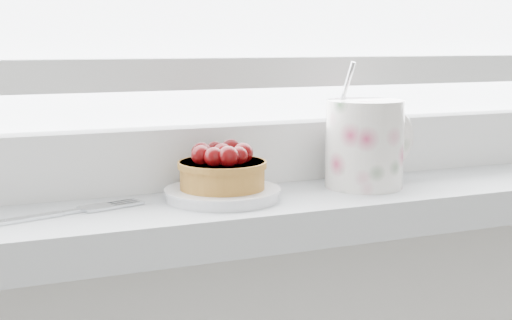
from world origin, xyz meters
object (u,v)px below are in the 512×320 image
saucer (222,194)px  fork (45,216)px  floral_mug (366,142)px  raspberry_tart (222,168)px

saucer → fork: bearing=-177.5°
floral_mug → fork: (-0.36, -0.01, -0.05)m
raspberry_tart → fork: (-0.18, -0.01, -0.03)m
fork → floral_mug: bearing=1.2°
saucer → fork: 0.18m
saucer → raspberry_tart: size_ratio=1.32×
saucer → floral_mug: bearing=-0.2°
floral_mug → fork: 0.36m
saucer → raspberry_tart: bearing=-120.4°
raspberry_tart → floral_mug: 0.18m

